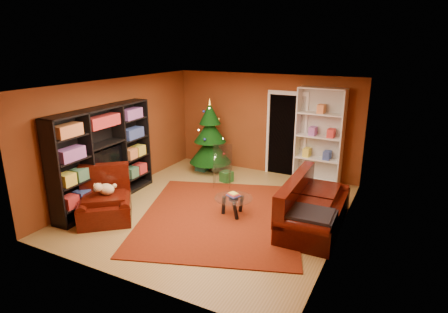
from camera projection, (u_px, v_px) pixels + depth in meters
The scene contains 18 objects.
floor at pixel (215, 210), 7.86m from camera, with size 5.00×5.50×0.05m, color olive.
ceiling at pixel (214, 83), 7.09m from camera, with size 5.00×5.50×0.05m, color silver.
wall_back at pixel (265, 124), 9.83m from camera, with size 5.00×0.05×2.60m, color brown.
wall_left at pixel (118, 136), 8.58m from camera, with size 0.05×5.50×2.60m, color brown.
wall_right at pixel (345, 168), 6.37m from camera, with size 0.05×5.50×2.60m, color brown.
doorway at pixel (286, 136), 9.61m from camera, with size 1.06×0.60×2.16m, color black, non-canonical shape.
rug at pixel (220, 216), 7.53m from camera, with size 3.06×3.57×0.02m, color maroon.
media_unit at pixel (104, 156), 7.92m from camera, with size 0.42×2.72×2.08m, color black, non-canonical shape.
christmas_tree at pixel (210, 136), 9.95m from camera, with size 1.12×1.12×1.99m, color black, non-canonical shape.
gift_box_teal at pixel (202, 165), 10.20m from camera, with size 0.30×0.30×0.30m, color #216F69.
gift_box_green at pixel (226, 177), 9.38m from camera, with size 0.26×0.26×0.26m, color #1C6125.
gift_box_red at pixel (218, 162), 10.53m from camera, with size 0.23×0.23×0.23m, color #A81A17.
white_bookshelf at pixel (319, 137), 9.05m from camera, with size 1.12×0.40×2.41m, color white, non-canonical shape.
armchair at pixel (105, 200), 7.27m from camera, with size 1.07×1.07×0.84m, color black, non-canonical shape.
dog at pixel (106, 189), 7.27m from camera, with size 0.40×0.30×0.27m, color beige, non-canonical shape.
sofa at pixel (315, 203), 7.04m from camera, with size 2.18×0.98×0.94m, color black, non-canonical shape.
coffee_table at pixel (233, 206), 7.52m from camera, with size 0.76×0.76×0.48m, color gray, non-canonical shape.
acrylic_chair at pixel (222, 169), 8.98m from camera, with size 0.46×0.51×0.91m, color #66605B, non-canonical shape.
Camera 1 is at (3.45, -6.30, 3.37)m, focal length 30.00 mm.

